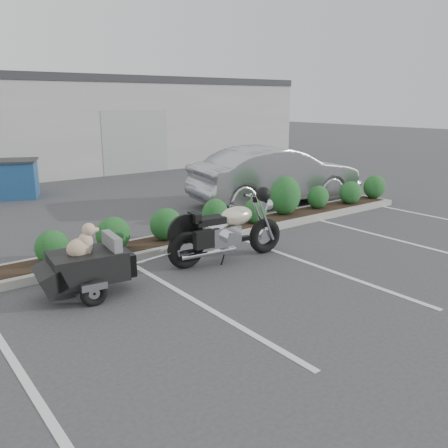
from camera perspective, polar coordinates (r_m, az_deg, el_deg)
ground at (r=8.64m, az=2.91°, el=-5.70°), size 90.00×90.00×0.00m
planter_kerb at (r=10.85m, az=-0.57°, el=-1.00°), size 12.00×1.00×0.15m
building at (r=23.76m, az=-25.12°, el=10.91°), size 26.00×10.00×4.00m
motorcycle at (r=9.03m, az=0.42°, el=-0.94°), size 2.50×0.91×1.44m
pet_trailer at (r=7.77m, az=-16.20°, el=-4.74°), size 2.01×1.14×1.19m
sedan at (r=14.22m, az=6.25°, el=5.87°), size 5.37×2.64×1.69m
dumpster at (r=16.43m, az=-24.62°, el=4.97°), size 2.17×1.85×1.20m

